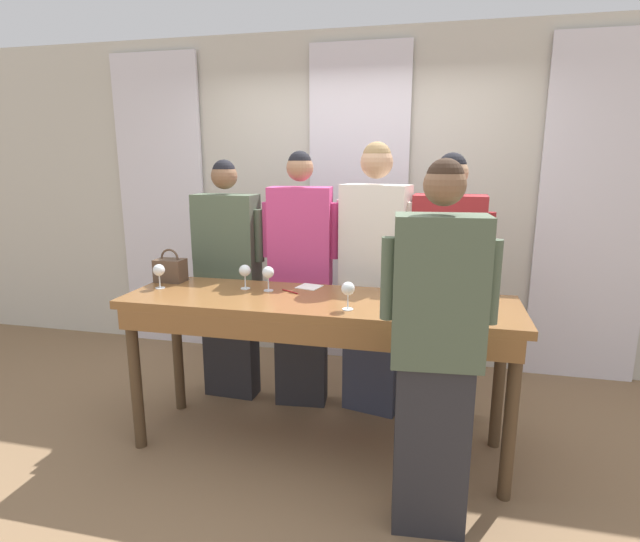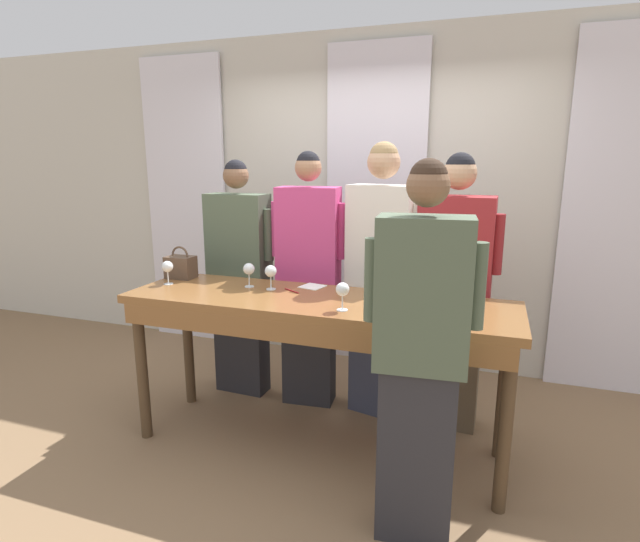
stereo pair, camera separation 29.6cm
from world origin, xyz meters
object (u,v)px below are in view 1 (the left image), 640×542
(tasting_bar, at_px, (316,318))
(guest_olive_jacket, at_px, (229,280))
(wine_glass_front_left, at_px, (455,297))
(wine_glass_center_right, at_px, (399,285))
(host_pouring, at_px, (436,353))
(wine_glass_center_left, at_px, (268,273))
(handbag, at_px, (170,270))
(wine_bottle, at_px, (425,289))
(wine_glass_front_right, at_px, (245,271))
(wine_glass_front_mid, at_px, (348,289))
(guest_striped_shirt, at_px, (445,290))
(guest_pink_top, at_px, (301,280))
(wine_glass_center_mid, at_px, (159,271))
(guest_cream_sweater, at_px, (374,277))

(tasting_bar, xyz_separation_m, guest_olive_jacket, (-0.81, 0.58, 0.05))
(wine_glass_front_left, xyz_separation_m, wine_glass_center_right, (-0.30, 0.19, -0.00))
(wine_glass_center_right, distance_m, host_pouring, 0.60)
(wine_glass_center_left, bearing_deg, handbag, 173.38)
(wine_bottle, xyz_separation_m, wine_glass_center_right, (-0.14, 0.11, -0.02))
(handbag, height_order, wine_glass_front_right, handbag)
(wine_glass_front_mid, height_order, wine_glass_center_right, same)
(wine_glass_center_right, bearing_deg, host_pouring, -68.53)
(guest_striped_shirt, bearing_deg, host_pouring, -92.77)
(tasting_bar, relative_size, wine_bottle, 6.71)
(guest_pink_top, bearing_deg, wine_glass_front_left, -36.83)
(wine_glass_center_mid, distance_m, wine_glass_center_right, 1.50)
(wine_glass_front_mid, xyz_separation_m, wine_glass_front_right, (-0.71, 0.29, -0.00))
(wine_glass_front_left, distance_m, guest_pink_top, 1.29)
(wine_glass_center_mid, distance_m, host_pouring, 1.81)
(host_pouring, bearing_deg, guest_striped_shirt, 87.23)
(wine_glass_front_mid, relative_size, wine_glass_center_right, 1.00)
(guest_cream_sweater, bearing_deg, handbag, -163.95)
(wine_glass_center_left, xyz_separation_m, guest_cream_sweater, (0.60, 0.46, -0.10))
(wine_glass_front_left, height_order, wine_glass_front_mid, same)
(wine_glass_center_left, height_order, host_pouring, host_pouring)
(wine_bottle, xyz_separation_m, wine_glass_front_mid, (-0.41, -0.05, -0.01))
(tasting_bar, height_order, wine_glass_center_mid, wine_glass_center_mid)
(wine_glass_front_right, xyz_separation_m, wine_glass_center_mid, (-0.53, -0.11, 0.00))
(handbag, height_order, guest_cream_sweater, guest_cream_sweater)
(wine_glass_front_right, bearing_deg, guest_pink_top, 61.74)
(wine_glass_center_right, height_order, host_pouring, host_pouring)
(wine_glass_center_right, height_order, guest_cream_sweater, guest_cream_sweater)
(wine_glass_front_right, height_order, guest_pink_top, guest_pink_top)
(tasting_bar, xyz_separation_m, handbag, (-1.05, 0.21, 0.20))
(wine_glass_front_mid, distance_m, guest_cream_sweater, 0.75)
(wine_glass_center_mid, bearing_deg, wine_glass_front_right, 11.73)
(wine_glass_center_right, bearing_deg, handbag, 172.47)
(wine_glass_front_left, height_order, wine_glass_center_left, same)
(guest_olive_jacket, distance_m, guest_pink_top, 0.55)
(wine_bottle, height_order, wine_glass_front_mid, wine_bottle)
(handbag, distance_m, wine_glass_front_mid, 1.32)
(wine_glass_center_left, height_order, guest_pink_top, guest_pink_top)
(handbag, relative_size, guest_cream_sweater, 0.12)
(wine_bottle, bearing_deg, wine_glass_center_mid, 175.32)
(wine_bottle, relative_size, wine_glass_center_mid, 2.22)
(wine_glass_front_mid, height_order, guest_olive_jacket, guest_olive_jacket)
(wine_bottle, bearing_deg, tasting_bar, 169.99)
(wine_glass_front_left, xyz_separation_m, wine_glass_front_right, (-1.27, 0.32, -0.00))
(handbag, distance_m, host_pouring, 1.89)
(wine_bottle, distance_m, guest_olive_jacket, 1.60)
(guest_pink_top, bearing_deg, wine_glass_center_left, -100.09)
(tasting_bar, height_order, wine_glass_front_left, wine_glass_front_left)
(wine_glass_front_right, height_order, wine_glass_center_left, same)
(guest_striped_shirt, height_order, host_pouring, guest_striped_shirt)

